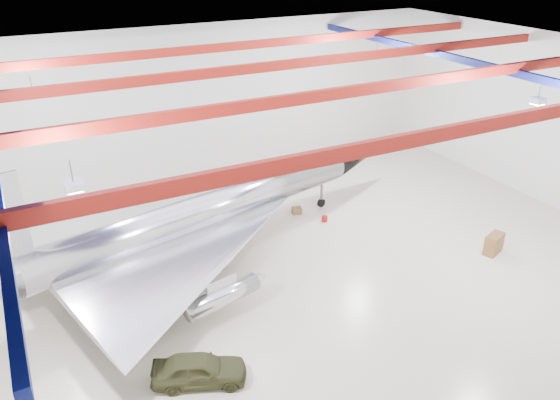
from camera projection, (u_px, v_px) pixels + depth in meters
floor at (279, 273)px, 29.35m from camera, size 40.00×40.00×0.00m
wall_back at (182, 105)px, 38.90m from camera, size 40.00×0.00×40.00m
wall_right at (553, 122)px, 35.28m from camera, size 0.00×30.00×30.00m
ceiling at (279, 68)px, 24.54m from camera, size 40.00×40.00×0.00m
ceiling_structure at (279, 83)px, 24.84m from camera, size 39.50×29.50×1.08m
jet_aircraft at (206, 214)px, 30.09m from camera, size 27.79×19.40×7.68m
jeep at (199, 369)px, 21.93m from camera, size 4.11×2.89×1.30m
desk at (494, 244)px, 30.98m from camera, size 1.43×1.03×1.18m
crate_ply at (188, 255)px, 30.71m from camera, size 0.47×0.39×0.32m
toolbox_red at (205, 204)px, 36.59m from camera, size 0.60×0.54×0.35m
parts_bin at (297, 210)px, 35.59m from camera, size 0.70×0.61×0.43m
crate_small at (76, 243)px, 31.97m from camera, size 0.40×0.35×0.24m
tool_chest at (324, 219)px, 34.61m from camera, size 0.44×0.44×0.36m
oil_barrel at (197, 244)px, 31.69m from camera, size 0.65×0.56×0.39m
spares_box at (262, 206)px, 36.22m from camera, size 0.43×0.43×0.36m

